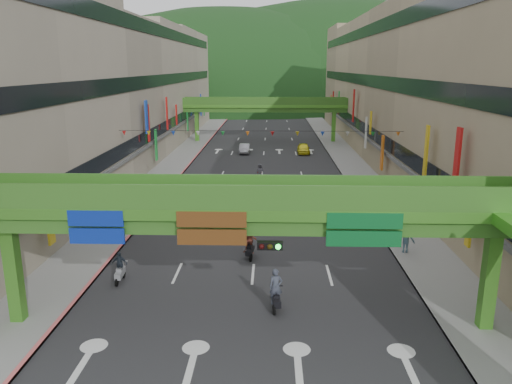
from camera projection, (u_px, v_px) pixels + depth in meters
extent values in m
cube|color=#28282B|center=(263.00, 158.00, 66.26)|extent=(18.00, 140.00, 0.02)
cube|color=gray|center=(181.00, 157.00, 66.57)|extent=(4.00, 140.00, 0.15)
cube|color=gray|center=(346.00, 158.00, 65.92)|extent=(4.00, 140.00, 0.15)
cube|color=#CC5959|center=(195.00, 157.00, 66.51)|extent=(0.20, 140.00, 0.18)
cube|color=gray|center=(332.00, 158.00, 65.97)|extent=(0.20, 140.00, 0.18)
cube|color=#9E937F|center=(117.00, 85.00, 64.49)|extent=(12.00, 95.00, 19.00)
cube|color=black|center=(165.00, 126.00, 65.62)|extent=(0.08, 90.25, 1.40)
cube|color=black|center=(163.00, 80.00, 64.14)|extent=(0.08, 90.25, 1.40)
cube|color=black|center=(161.00, 31.00, 62.67)|extent=(0.08, 90.25, 1.40)
cube|color=gray|center=(413.00, 86.00, 63.37)|extent=(12.00, 95.00, 19.00)
cube|color=black|center=(363.00, 127.00, 64.85)|extent=(0.08, 90.25, 1.40)
cube|color=black|center=(365.00, 80.00, 63.37)|extent=(0.08, 90.25, 1.40)
cube|color=black|center=(368.00, 31.00, 61.90)|extent=(0.08, 90.25, 1.40)
cube|color=#4C9E2D|center=(248.00, 209.00, 22.22)|extent=(28.00, 2.20, 0.50)
cube|color=#387223|center=(248.00, 222.00, 22.37)|extent=(28.00, 1.76, 0.70)
cube|color=#4C9E2D|center=(14.00, 276.00, 23.37)|extent=(0.60, 0.60, 4.80)
cube|color=#4C9E2D|center=(489.00, 282.00, 22.72)|extent=(0.60, 0.60, 4.80)
cube|color=#387223|center=(247.00, 198.00, 21.02)|extent=(28.00, 0.12, 1.10)
cube|color=#387223|center=(249.00, 186.00, 23.03)|extent=(28.00, 0.12, 1.10)
cube|color=navy|center=(96.00, 228.00, 21.52)|extent=(2.40, 0.12, 1.50)
cube|color=#593314|center=(212.00, 229.00, 21.37)|extent=(3.00, 0.12, 1.50)
cube|color=#0C5926|center=(364.00, 231.00, 21.17)|extent=(3.20, 0.12, 1.50)
cube|color=black|center=(270.00, 245.00, 21.31)|extent=(1.10, 0.28, 0.35)
cube|color=#4C9E2D|center=(265.00, 106.00, 79.39)|extent=(28.00, 2.20, 0.50)
cube|color=#387223|center=(265.00, 110.00, 79.53)|extent=(28.00, 1.76, 0.70)
cube|color=#4C9E2D|center=(197.00, 127.00, 80.54)|extent=(0.60, 0.60, 4.80)
cube|color=#4C9E2D|center=(333.00, 127.00, 79.88)|extent=(0.60, 0.60, 4.80)
cube|color=#387223|center=(265.00, 101.00, 78.18)|extent=(28.00, 0.12, 1.10)
cube|color=#387223|center=(265.00, 100.00, 80.20)|extent=(28.00, 0.12, 1.10)
ellipsoid|color=#1C4419|center=(225.00, 101.00, 173.29)|extent=(168.00, 140.00, 112.00)
ellipsoid|color=#1C4419|center=(334.00, 98.00, 191.48)|extent=(208.00, 176.00, 128.00)
cylinder|color=black|center=(260.00, 131.00, 45.36)|extent=(26.00, 0.03, 0.03)
cone|color=red|center=(124.00, 133.00, 45.80)|extent=(0.36, 0.36, 0.40)
cone|color=gold|center=(149.00, 133.00, 45.73)|extent=(0.36, 0.36, 0.40)
cone|color=#193FB2|center=(173.00, 133.00, 45.66)|extent=(0.36, 0.36, 0.40)
cone|color=silver|center=(198.00, 133.00, 45.59)|extent=(0.36, 0.36, 0.40)
cone|color=#198C33|center=(223.00, 134.00, 45.53)|extent=(0.36, 0.36, 0.40)
cone|color=orange|center=(248.00, 134.00, 45.46)|extent=(0.36, 0.36, 0.40)
cone|color=red|center=(272.00, 134.00, 45.39)|extent=(0.36, 0.36, 0.40)
cone|color=gold|center=(297.00, 134.00, 45.32)|extent=(0.36, 0.36, 0.40)
cone|color=#193FB2|center=(323.00, 134.00, 45.26)|extent=(0.36, 0.36, 0.40)
cone|color=silver|center=(348.00, 134.00, 45.19)|extent=(0.36, 0.36, 0.40)
cone|color=#198C33|center=(373.00, 134.00, 45.12)|extent=(0.36, 0.36, 0.40)
cone|color=orange|center=(398.00, 134.00, 45.05)|extent=(0.36, 0.36, 0.40)
cube|color=black|center=(276.00, 300.00, 25.04)|extent=(0.54, 1.34, 0.35)
cube|color=black|center=(276.00, 295.00, 24.98)|extent=(0.38, 0.59, 0.18)
cube|color=black|center=(277.00, 286.00, 25.45)|extent=(0.55, 0.14, 0.06)
cylinder|color=black|center=(277.00, 300.00, 25.64)|extent=(0.17, 0.51, 0.50)
cylinder|color=black|center=(274.00, 310.00, 24.59)|extent=(0.17, 0.51, 0.50)
imported|color=#404555|center=(276.00, 287.00, 24.87)|extent=(0.72, 0.53, 1.82)
cube|color=black|center=(250.00, 250.00, 31.77)|extent=(0.54, 1.34, 0.35)
cube|color=black|center=(250.00, 246.00, 31.71)|extent=(0.38, 0.59, 0.18)
cube|color=black|center=(249.00, 240.00, 32.18)|extent=(0.55, 0.14, 0.06)
cylinder|color=black|center=(249.00, 251.00, 32.38)|extent=(0.17, 0.51, 0.50)
cylinder|color=black|center=(251.00, 258.00, 31.32)|extent=(0.17, 0.51, 0.50)
imported|color=brown|center=(250.00, 240.00, 31.60)|extent=(0.97, 0.81, 1.81)
cube|color=gray|center=(120.00, 273.00, 28.26)|extent=(0.43, 1.32, 0.35)
cube|color=gray|center=(120.00, 269.00, 28.20)|extent=(0.33, 0.57, 0.18)
cube|color=gray|center=(123.00, 261.00, 28.67)|extent=(0.55, 0.09, 0.06)
cylinder|color=black|center=(124.00, 274.00, 28.86)|extent=(0.13, 0.51, 0.50)
cylinder|color=black|center=(117.00, 282.00, 27.80)|extent=(0.13, 0.51, 0.50)
imported|color=#212935|center=(119.00, 264.00, 28.13)|extent=(0.89, 0.41, 1.48)
cube|color=maroon|center=(260.00, 178.00, 52.19)|extent=(0.51, 1.33, 0.35)
cube|color=maroon|center=(260.00, 176.00, 52.13)|extent=(0.37, 0.58, 0.18)
cube|color=maroon|center=(259.00, 172.00, 52.60)|extent=(0.55, 0.13, 0.06)
cylinder|color=black|center=(259.00, 180.00, 52.80)|extent=(0.16, 0.51, 0.50)
cylinder|color=black|center=(260.00, 182.00, 51.74)|extent=(0.16, 0.51, 0.50)
imported|color=#474750|center=(260.00, 172.00, 52.03)|extent=(0.90, 0.65, 1.71)
cube|color=black|center=(374.00, 222.00, 37.51)|extent=(1.33, 0.52, 0.35)
cube|color=black|center=(374.00, 219.00, 37.45)|extent=(0.58, 0.37, 0.18)
cube|color=black|center=(381.00, 215.00, 37.44)|extent=(0.13, 0.55, 0.06)
cylinder|color=black|center=(381.00, 225.00, 37.64)|extent=(0.51, 0.16, 0.50)
cylinder|color=black|center=(367.00, 226.00, 37.53)|extent=(0.51, 0.16, 0.50)
cube|color=black|center=(368.00, 214.00, 39.64)|extent=(1.33, 0.52, 0.35)
cube|color=black|center=(369.00, 211.00, 39.58)|extent=(0.58, 0.37, 0.18)
cube|color=black|center=(375.00, 207.00, 39.57)|extent=(0.13, 0.55, 0.06)
cylinder|color=black|center=(375.00, 217.00, 39.77)|extent=(0.51, 0.16, 0.50)
cylinder|color=black|center=(361.00, 217.00, 39.66)|extent=(0.51, 0.16, 0.50)
cube|color=black|center=(363.00, 206.00, 41.77)|extent=(1.33, 0.52, 0.35)
cube|color=black|center=(364.00, 203.00, 41.71)|extent=(0.58, 0.37, 0.18)
cube|color=black|center=(370.00, 200.00, 41.70)|extent=(0.13, 0.55, 0.06)
cylinder|color=black|center=(370.00, 209.00, 41.90)|extent=(0.51, 0.16, 0.50)
cylinder|color=black|center=(357.00, 210.00, 41.79)|extent=(0.51, 0.16, 0.50)
cube|color=black|center=(359.00, 199.00, 43.91)|extent=(1.33, 0.52, 0.35)
cube|color=black|center=(359.00, 196.00, 43.84)|extent=(0.58, 0.37, 0.18)
cube|color=black|center=(365.00, 194.00, 43.84)|extent=(0.13, 0.55, 0.06)
cylinder|color=black|center=(365.00, 202.00, 44.03)|extent=(0.51, 0.16, 0.50)
cylinder|color=black|center=(353.00, 203.00, 43.93)|extent=(0.51, 0.16, 0.50)
cube|color=black|center=(355.00, 193.00, 46.04)|extent=(1.33, 0.52, 0.35)
cube|color=black|center=(355.00, 190.00, 45.98)|extent=(0.58, 0.37, 0.18)
cube|color=black|center=(361.00, 188.00, 45.97)|extent=(0.13, 0.55, 0.06)
cylinder|color=black|center=(361.00, 196.00, 46.16)|extent=(0.51, 0.16, 0.50)
cylinder|color=black|center=(349.00, 196.00, 46.06)|extent=(0.51, 0.16, 0.50)
imported|color=#9FA0A7|center=(245.00, 149.00, 70.09)|extent=(1.44, 4.01, 1.32)
imported|color=yellow|center=(304.00, 149.00, 69.76)|extent=(1.76, 4.24, 1.43)
imported|color=red|center=(400.00, 220.00, 37.26)|extent=(0.89, 0.80, 1.50)
imported|color=#20212A|center=(407.00, 205.00, 40.90)|extent=(1.05, 0.89, 1.69)
imported|color=#3B5666|center=(406.00, 241.00, 32.36)|extent=(0.89, 0.59, 1.85)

